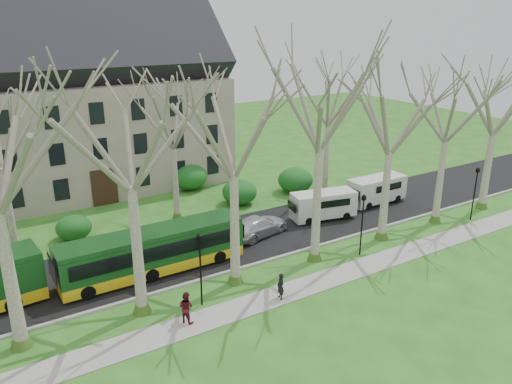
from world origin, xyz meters
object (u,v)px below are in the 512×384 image
bus_follow (153,251)px  sedan (258,226)px  van_b (377,190)px  van_a (323,206)px  pedestrian_b (186,307)px  pedestrian_a (281,286)px

bus_follow → sedan: (8.61, 1.33, -0.71)m
sedan → van_b: size_ratio=0.96×
sedan → van_a: (6.19, 0.01, 0.38)m
bus_follow → pedestrian_b: 6.23m
van_b → pedestrian_a: 18.19m
bus_follow → sedan: bearing=8.6°
van_b → pedestrian_a: bearing=-151.5°
van_a → van_b: (6.24, 0.39, 0.04)m
bus_follow → van_b: (21.04, 1.73, -0.29)m
van_b → pedestrian_b: bearing=-159.6°
sedan → pedestrian_b: (-9.18, -7.51, 0.14)m
sedan → pedestrian_a: size_ratio=3.30×
sedan → van_a: size_ratio=1.00×
bus_follow → pedestrian_a: bearing=-54.0°
sedan → pedestrian_b: pedestrian_b is taller
van_a → bus_follow: bearing=-162.6°
bus_follow → van_a: size_ratio=2.27×
van_b → van_a: bearing=-176.1°
van_a → pedestrian_b: van_a is taller
bus_follow → sedan: 8.74m
sedan → van_a: van_a is taller
van_a → pedestrian_a: bearing=-127.8°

